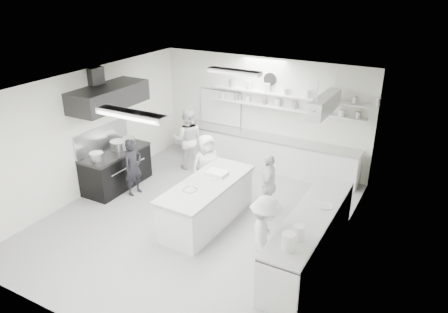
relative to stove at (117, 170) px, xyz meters
The scene contains 27 objects.
floor 2.67m from the stove, ahead, with size 6.00×7.00×0.02m, color #9D9D9E.
ceiling 3.67m from the stove, ahead, with size 6.00×7.00×0.02m, color white.
wall_back 4.18m from the stove, 50.01° to the left, with size 6.00×0.04×3.00m, color silver.
wall_front 4.80m from the stove, 56.31° to the right, with size 6.00×0.04×3.00m, color silver.
wall_left 1.19m from the stove, 135.00° to the right, with size 0.04×7.00×3.00m, color silver.
wall_right 5.71m from the stove, ahead, with size 0.04×7.00×3.00m, color silver.
stove is the anchor object (origin of this frame).
exhaust_hood 1.90m from the stove, 90.00° to the right, with size 0.85×2.00×0.50m, color #242425.
back_counter 4.03m from the stove, 43.99° to the left, with size 5.00×0.60×0.92m, color silver.
shelf_lower 4.63m from the stove, 41.99° to the left, with size 4.20×0.26×0.04m, color silver.
shelf_upper 4.74m from the stove, 41.99° to the left, with size 4.20×0.26×0.04m, color silver.
pass_through_window 3.49m from the stove, 67.12° to the left, with size 1.30×0.04×1.00m, color black.
wall_clock 4.60m from the stove, 47.54° to the left, with size 0.32×0.32×0.05m, color white.
right_counter 5.28m from the stove, ahead, with size 0.74×3.30×0.94m, color silver.
pot_rack 5.35m from the stove, 23.50° to the left, with size 0.30×1.60×0.40m, color #B6B7B8.
light_fixture_front 4.22m from the stove, 40.24° to the right, with size 1.30×0.25×0.10m, color silver.
light_fixture_rear 3.86m from the stove, 28.30° to the left, with size 1.30×0.25×0.10m, color silver.
prep_island 2.90m from the stove, ahead, with size 0.91×2.45×0.90m, color silver.
stove_pot 0.61m from the stove, 90.00° to the left, with size 0.42×0.42×0.26m, color #B6B7B8.
cook_stove 0.71m from the stove, ahead, with size 0.52×0.34×1.42m, color black.
cook_back 2.10m from the stove, 61.80° to the left, with size 0.82×0.64×1.69m, color silver.
cook_island_left 2.35m from the stove, 18.32° to the left, with size 0.75×0.49×1.54m, color silver.
cook_island_right 3.95m from the stove, ahead, with size 0.86×0.36×1.46m, color silver.
cook_right 4.85m from the stove, 15.92° to the right, with size 0.99×0.57×1.54m, color silver.
bowl_island_a 2.91m from the stove, 16.40° to the right, with size 0.28×0.28×0.07m, color #B6B7B8.
bowl_island_b 2.94m from the stove, ahead, with size 0.21×0.21×0.07m, color silver.
bowl_right 5.41m from the stove, ahead, with size 0.26×0.26×0.06m, color silver.
Camera 1 is at (4.48, -6.85, 5.06)m, focal length 34.36 mm.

